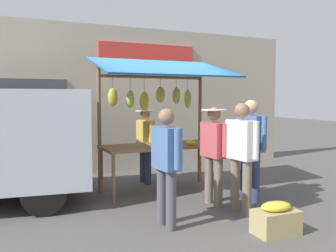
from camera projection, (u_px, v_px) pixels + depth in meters
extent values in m
plane|color=#514F4C|center=(161.00, 191.00, 6.93)|extent=(40.00, 40.00, 0.00)
cube|color=#B2A893|center=(123.00, 100.00, 8.78)|extent=(9.00, 0.25, 3.40)
cube|color=red|center=(148.00, 56.00, 8.81)|extent=(2.40, 0.06, 0.56)
cube|color=#47474C|center=(22.00, 129.00, 7.74)|extent=(1.90, 0.04, 2.10)
cube|color=brown|center=(161.00, 146.00, 6.86)|extent=(2.20, 0.90, 0.05)
cylinder|color=brown|center=(114.00, 179.00, 6.10)|extent=(0.06, 0.06, 0.83)
cylinder|color=brown|center=(220.00, 168.00, 6.98)|extent=(0.06, 0.06, 0.83)
cylinder|color=brown|center=(101.00, 170.00, 6.81)|extent=(0.06, 0.06, 0.83)
cylinder|color=brown|center=(199.00, 162.00, 7.69)|extent=(0.06, 0.06, 0.83)
cylinder|color=brown|center=(99.00, 129.00, 6.75)|extent=(0.07, 0.07, 2.35)
cylinder|color=brown|center=(200.00, 126.00, 7.65)|extent=(0.07, 0.07, 2.35)
cylinder|color=brown|center=(153.00, 77.00, 7.12)|extent=(2.12, 0.06, 0.06)
cube|color=#19518C|center=(164.00, 67.00, 6.61)|extent=(2.50, 1.46, 0.39)
cylinder|color=brown|center=(188.00, 84.00, 7.44)|extent=(0.01, 0.01, 0.23)
ellipsoid|color=#B2CC4C|center=(188.00, 99.00, 7.46)|extent=(0.19, 0.19, 0.38)
cylinder|color=brown|center=(176.00, 82.00, 7.32)|extent=(0.01, 0.01, 0.19)
ellipsoid|color=gold|center=(176.00, 96.00, 7.34)|extent=(0.26, 0.26, 0.33)
cylinder|color=brown|center=(160.00, 82.00, 7.19)|extent=(0.01, 0.01, 0.18)
ellipsoid|color=gold|center=(160.00, 95.00, 7.21)|extent=(0.22, 0.20, 0.31)
cylinder|color=brown|center=(144.00, 84.00, 7.04)|extent=(0.01, 0.01, 0.28)
ellipsoid|color=yellow|center=(144.00, 101.00, 7.07)|extent=(0.20, 0.16, 0.36)
cylinder|color=brown|center=(130.00, 83.00, 6.95)|extent=(0.01, 0.01, 0.25)
ellipsoid|color=#B2CC4C|center=(130.00, 99.00, 6.97)|extent=(0.23, 0.24, 0.34)
cylinder|color=brown|center=(113.00, 82.00, 6.77)|extent=(0.01, 0.01, 0.22)
ellipsoid|color=yellow|center=(113.00, 97.00, 6.79)|extent=(0.20, 0.16, 0.34)
ellipsoid|color=gold|center=(191.00, 143.00, 6.75)|extent=(0.21, 0.18, 0.10)
ellipsoid|color=orange|center=(156.00, 140.00, 7.00)|extent=(0.23, 0.15, 0.14)
cylinder|color=navy|center=(143.00, 164.00, 7.68)|extent=(0.14, 0.14, 0.75)
cylinder|color=navy|center=(148.00, 166.00, 7.45)|extent=(0.14, 0.14, 0.75)
cube|color=gold|center=(145.00, 134.00, 7.52)|extent=(0.23, 0.46, 0.53)
cylinder|color=gold|center=(140.00, 131.00, 7.77)|extent=(0.09, 0.09, 0.49)
cylinder|color=gold|center=(151.00, 134.00, 7.26)|extent=(0.09, 0.09, 0.49)
sphere|color=#A87A5B|center=(145.00, 114.00, 7.49)|extent=(0.21, 0.21, 0.21)
cylinder|color=beige|center=(145.00, 111.00, 7.48)|extent=(0.39, 0.39, 0.02)
cylinder|color=#726656|center=(218.00, 183.00, 5.90)|extent=(0.14, 0.14, 0.79)
cylinder|color=#726656|center=(209.00, 179.00, 6.13)|extent=(0.14, 0.14, 0.79)
cube|color=#BF4C51|center=(214.00, 140.00, 5.97)|extent=(0.25, 0.49, 0.56)
cylinder|color=#BF4C51|center=(225.00, 140.00, 5.70)|extent=(0.09, 0.09, 0.52)
cylinder|color=#BF4C51|center=(204.00, 137.00, 6.23)|extent=(0.09, 0.09, 0.52)
sphere|color=#8C664C|center=(214.00, 114.00, 5.93)|extent=(0.22, 0.22, 0.22)
cylinder|color=beige|center=(214.00, 110.00, 5.93)|extent=(0.41, 0.41, 0.02)
cylinder|color=#4C4C51|center=(171.00, 201.00, 4.86)|extent=(0.14, 0.14, 0.80)
cylinder|color=#4C4C51|center=(162.00, 196.00, 5.09)|extent=(0.14, 0.14, 0.80)
cube|color=#476B9E|center=(166.00, 148.00, 4.93)|extent=(0.25, 0.49, 0.56)
cylinder|color=#476B9E|center=(178.00, 149.00, 4.66)|extent=(0.09, 0.09, 0.52)
cylinder|color=#476B9E|center=(156.00, 144.00, 5.19)|extent=(0.09, 0.09, 0.52)
sphere|color=#8C664C|center=(166.00, 117.00, 4.89)|extent=(0.22, 0.22, 0.22)
cylinder|color=#726656|center=(247.00, 188.00, 5.46)|extent=(0.14, 0.14, 0.83)
cylinder|color=#726656|center=(235.00, 184.00, 5.70)|extent=(0.14, 0.14, 0.83)
cube|color=silver|center=(241.00, 140.00, 5.52)|extent=(0.26, 0.52, 0.59)
cylinder|color=silver|center=(256.00, 140.00, 5.25)|extent=(0.09, 0.09, 0.54)
cylinder|color=silver|center=(228.00, 136.00, 5.79)|extent=(0.09, 0.09, 0.54)
sphere|color=#8C664C|center=(242.00, 111.00, 5.49)|extent=(0.23, 0.23, 0.23)
cylinder|color=navy|center=(256.00, 177.00, 6.18)|extent=(0.14, 0.14, 0.85)
cylinder|color=navy|center=(244.00, 174.00, 6.42)|extent=(0.14, 0.14, 0.85)
cube|color=#476B9E|center=(251.00, 133.00, 6.24)|extent=(0.26, 0.53, 0.60)
cylinder|color=#476B9E|center=(264.00, 133.00, 5.97)|extent=(0.09, 0.09, 0.55)
cylinder|color=#476B9E|center=(238.00, 130.00, 6.52)|extent=(0.09, 0.09, 0.55)
sphere|color=tan|center=(251.00, 107.00, 6.21)|extent=(0.23, 0.23, 0.23)
cylinder|color=black|center=(44.00, 194.00, 5.48)|extent=(0.68, 0.27, 0.66)
cylinder|color=black|center=(46.00, 172.00, 7.06)|extent=(0.68, 0.27, 0.66)
cube|color=tan|center=(276.00, 222.00, 4.74)|extent=(0.58, 0.39, 0.32)
ellipsoid|color=yellow|center=(276.00, 206.00, 4.72)|extent=(0.43, 0.28, 0.12)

